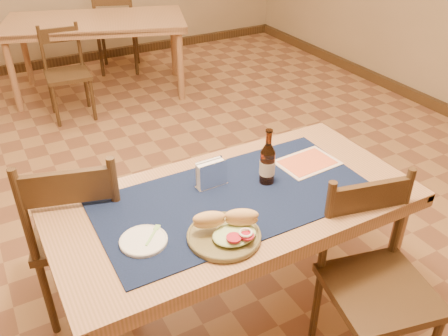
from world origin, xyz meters
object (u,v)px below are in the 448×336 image
back_table (96,28)px  sandwich_plate (227,231)px  main_table (235,213)px  napkin_holder (211,174)px  chair_main_far (81,229)px  beer_bottle (267,163)px  chair_main_near (375,280)px

back_table → sandwich_plate: size_ratio=6.58×
main_table → napkin_holder: bearing=111.1°
chair_main_far → back_table: bearing=72.3°
beer_bottle → napkin_holder: (-0.24, 0.09, -0.04)m
back_table → beer_bottle: (-0.10, -3.21, 0.19)m
beer_bottle → sandwich_plate: bearing=-144.0°
back_table → chair_main_far: 2.96m
chair_main_far → napkin_holder: bearing=-28.8°
sandwich_plate → beer_bottle: (0.35, 0.26, 0.07)m
chair_main_far → chair_main_near: (1.02, -0.92, -0.03)m
chair_main_far → beer_bottle: beer_bottle is taller
chair_main_near → sandwich_plate: bearing=155.6°
sandwich_plate → napkin_holder: napkin_holder is taller
sandwich_plate → napkin_holder: size_ratio=1.98×
napkin_holder → sandwich_plate: bearing=-108.3°
sandwich_plate → napkin_holder: 0.37m
back_table → napkin_holder: (-0.34, -3.12, 0.15)m
back_table → beer_bottle: 3.22m
napkin_holder → chair_main_near: bearing=-52.6°
main_table → chair_main_far: size_ratio=1.65×
main_table → sandwich_plate: size_ratio=5.52×
main_table → beer_bottle: 0.27m
back_table → sandwich_plate: bearing=-97.5°
back_table → chair_main_far: chair_main_far is taller
chair_main_far → main_table: bearing=-35.6°
main_table → napkin_holder: (-0.05, 0.13, 0.15)m
chair_main_near → napkin_holder: bearing=127.4°
napkin_holder → chair_main_far: bearing=151.2°
chair_main_far → sandwich_plate: (0.44, -0.65, 0.28)m
main_table → sandwich_plate: (-0.16, -0.22, 0.12)m
chair_main_far → beer_bottle: (0.79, -0.40, 0.35)m
main_table → sandwich_plate: bearing=-126.8°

